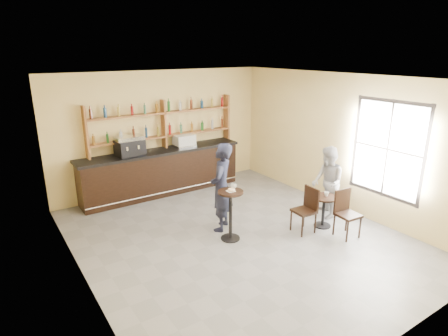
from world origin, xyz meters
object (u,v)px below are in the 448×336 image
pastry_case (184,141)px  cafe_table (323,211)px  chair_west (304,211)px  patron_second (327,183)px  bar_counter (162,172)px  pedestal_table (231,215)px  man_main (221,187)px  espresso_machine (130,146)px  chair_south (348,214)px

pastry_case → cafe_table: (1.38, -3.77, -1.00)m
chair_west → patron_second: 1.09m
bar_counter → pedestal_table: 3.13m
man_main → bar_counter: bearing=-129.4°
pastry_case → patron_second: bearing=-61.6°
pedestal_table → chair_west: bearing=-21.9°
pedestal_table → cafe_table: pedestal_table is taller
cafe_table → chair_west: size_ratio=0.72×
pastry_case → man_main: 2.72m
espresso_machine → pedestal_table: 3.38m
espresso_machine → cafe_table: 4.87m
bar_counter → patron_second: 4.25m
pedestal_table → chair_south: bearing=-31.0°
pedestal_table → chair_south: size_ratio=1.06×
patron_second → pedestal_table: bearing=-67.4°
espresso_machine → pastry_case: size_ratio=1.24×
espresso_machine → man_main: man_main is taller
cafe_table → espresso_machine: bearing=127.5°
bar_counter → pastry_case: 1.02m
chair_west → pastry_case: bearing=-163.9°
pastry_case → chair_west: (0.83, -3.72, -0.87)m
espresso_machine → pedestal_table: bearing=-81.8°
man_main → chair_west: 1.79m
bar_counter → chair_west: size_ratio=4.52×
espresso_machine → man_main: (0.99, -2.64, -0.48)m
pastry_case → bar_counter: bearing=-179.5°
bar_counter → man_main: bearing=-86.6°
chair_west → bar_counter: bearing=-154.4°
cafe_table → chair_south: (0.05, -0.60, 0.14)m
espresso_machine → chair_south: bearing=-63.6°
bar_counter → pedestal_table: size_ratio=4.21×
espresso_machine → patron_second: espresso_machine is taller
chair_west → chair_south: (0.60, -0.65, 0.01)m
pedestal_table → patron_second: patron_second is taller
cafe_table → man_main: bearing=149.2°
espresso_machine → chair_west: espresso_machine is taller
cafe_table → pastry_case: bearing=110.1°
man_main → cafe_table: bearing=106.4°
man_main → chair_south: size_ratio=1.93×
chair_west → pedestal_table: bearing=-108.4°
man_main → cafe_table: (1.90, -1.13, -0.60)m
espresso_machine → chair_west: size_ratio=0.69×
bar_counter → espresso_machine: (-0.83, 0.00, 0.83)m
bar_counter → man_main: size_ratio=2.31×
espresso_machine → cafe_table: size_ratio=0.97×
chair_south → patron_second: size_ratio=0.60×
bar_counter → pastry_case: size_ratio=8.08×
espresso_machine → cafe_table: espresso_machine is taller
espresso_machine → man_main: 2.86m
cafe_table → patron_second: (0.44, 0.34, 0.48)m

